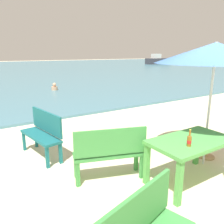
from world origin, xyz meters
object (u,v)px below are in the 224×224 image
Objects in this scene: boat_fishing_trawler at (158,60)px; picnic_table_green at (191,146)px; side_table_wood at (208,141)px; bench_green_left at (110,151)px; patio_umbrella at (215,53)px; bench_teal_center at (43,131)px; swimmer_person at (54,87)px; beer_bottle_amber at (189,140)px.

picnic_table_green is at bearing -132.87° from boat_fishing_trawler.
side_table_wood is 37.45m from boat_fishing_trawler.
picnic_table_green is 1.17m from side_table_wood.
picnic_table_green is 1.34m from bench_green_left.
patio_umbrella reaches higher than side_table_wood.
bench_teal_center is 3.03× the size of swimmer_person.
patio_umbrella is at bearing 18.34° from picnic_table_green.
patio_umbrella is 4.26× the size of side_table_wood.
bench_teal_center is (-1.75, 2.32, -0.11)m from picnic_table_green.
patio_umbrella is at bearing 21.72° from beer_bottle_amber.
bench_teal_center is at bearing 121.18° from beer_bottle_amber.
bench_teal_center is at bearing 145.68° from side_table_wood.
bench_green_left is at bearing 145.41° from picnic_table_green.
bench_green_left is 3.05× the size of swimmer_person.
bench_green_left is at bearing -67.17° from bench_teal_center.
boat_fishing_trawler is (26.16, 28.19, 0.07)m from picnic_table_green.
picnic_table_green reaches higher than side_table_wood.
boat_fishing_trawler is at bearing 47.01° from beer_bottle_amber.
bench_teal_center is 38.06m from boat_fishing_trawler.
patio_umbrella is (1.02, 0.41, 1.26)m from beer_bottle_amber.
picnic_table_green is 1.67m from patio_umbrella.
side_table_wood is at bearing 20.29° from picnic_table_green.
picnic_table_green is 5.28× the size of beer_bottle_amber.
bench_green_left is at bearing -103.37° from swimmer_person.
bench_teal_center is (-2.51, 2.06, -1.58)m from patio_umbrella.
side_table_wood is 2.20m from bench_green_left.
picnic_table_green is at bearing -159.71° from side_table_wood.
picnic_table_green is at bearing 30.75° from beer_bottle_amber.
patio_umbrella is 10.02m from swimmer_person.
boat_fishing_trawler is at bearing 45.18° from bench_green_left.
swimmer_person is at bearing -144.15° from boat_fishing_trawler.
beer_bottle_amber is 10.36m from swimmer_person.
bench_teal_center is 0.26× the size of boat_fishing_trawler.
swimmer_person is (0.06, 9.70, -0.11)m from side_table_wood.
beer_bottle_amber reaches higher than swimmer_person.
boat_fishing_trawler reaches higher than swimmer_person.
beer_bottle_amber is at bearing -97.68° from swimmer_person.
bench_green_left is (-1.86, 0.50, -1.58)m from patio_umbrella.
beer_bottle_amber is 0.49× the size of side_table_wood.
patio_umbrella is at bearing -15.18° from bench_green_left.
picnic_table_green is 3.41× the size of swimmer_person.
bench_teal_center is at bearing 112.83° from bench_green_left.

